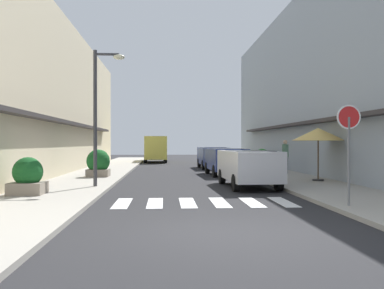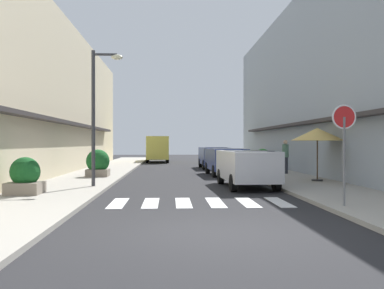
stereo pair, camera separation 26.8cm
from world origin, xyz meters
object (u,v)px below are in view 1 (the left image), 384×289
at_px(planter_midblock, 98,164).
at_px(pedestrian_walking_near, 285,156).
at_px(parked_car_far, 213,155).
at_px(round_street_sign, 349,128).
at_px(parked_car_mid, 225,158).
at_px(planter_far, 262,160).
at_px(cafe_umbrella, 318,134).
at_px(street_lamp, 100,103).
at_px(delivery_van, 155,147).
at_px(planter_corner, 28,177).
at_px(parked_car_near, 248,164).

bearing_deg(planter_midblock, pedestrian_walking_near, 8.44).
relative_size(parked_car_far, round_street_sign, 1.62).
distance_m(parked_car_mid, planter_far, 4.07).
xyz_separation_m(cafe_umbrella, pedestrian_walking_near, (-0.19, 4.43, -1.05)).
bearing_deg(cafe_umbrella, planter_midblock, 163.28).
bearing_deg(round_street_sign, planter_far, 85.50).
xyz_separation_m(parked_car_far, street_lamp, (-5.75, -12.95, 2.37)).
distance_m(delivery_van, pedestrian_walking_near, 18.18).
relative_size(street_lamp, planter_corner, 4.34).
relative_size(parked_car_near, planter_far, 3.48).
distance_m(street_lamp, cafe_umbrella, 9.36).
height_order(parked_car_near, street_lamp, street_lamp).
bearing_deg(cafe_umbrella, parked_car_far, 106.72).
relative_size(parked_car_far, street_lamp, 0.83).
xyz_separation_m(delivery_van, planter_far, (6.89, -13.08, -0.67)).
relative_size(parked_car_near, planter_midblock, 3.37).
bearing_deg(cafe_umbrella, planter_corner, -159.24).
xyz_separation_m(planter_corner, pedestrian_walking_near, (10.87, 8.62, 0.42)).
xyz_separation_m(parked_car_far, pedestrian_walking_near, (3.17, -6.76, 0.16)).
xyz_separation_m(round_street_sign, planter_midblock, (-8.09, 10.28, -1.39)).
relative_size(parked_car_far, planter_midblock, 3.24).
relative_size(parked_car_mid, round_street_sign, 1.61).
bearing_deg(planter_corner, cafe_umbrella, 20.76).
bearing_deg(planter_far, planter_corner, -130.57).
bearing_deg(planter_far, pedestrian_walking_near, -82.76).
bearing_deg(cafe_umbrella, pedestrian_walking_near, 92.45).
xyz_separation_m(round_street_sign, pedestrian_walking_near, (1.65, 11.72, -1.07)).
xyz_separation_m(parked_car_far, round_street_sign, (1.52, -18.48, 1.23)).
relative_size(delivery_van, pedestrian_walking_near, 3.02).
xyz_separation_m(parked_car_far, planter_corner, (-7.70, -15.38, -0.26)).
bearing_deg(planter_midblock, delivery_van, 82.45).
bearing_deg(parked_car_near, parked_car_mid, 90.00).
xyz_separation_m(parked_car_mid, planter_midblock, (-6.57, -1.97, -0.17)).
bearing_deg(parked_car_mid, planter_midblock, -163.31).
bearing_deg(cafe_umbrella, street_lamp, -169.05).
xyz_separation_m(cafe_umbrella, planter_far, (-0.64, 7.98, -1.40)).
bearing_deg(planter_midblock, planter_far, 28.27).
bearing_deg(planter_corner, parked_car_near, 19.59).
distance_m(round_street_sign, planter_far, 15.38).
xyz_separation_m(parked_car_far, cafe_umbrella, (3.36, -11.19, 1.21)).
bearing_deg(pedestrian_walking_near, street_lamp, 100.00).
height_order(delivery_van, round_street_sign, round_street_sign).
height_order(street_lamp, planter_far, street_lamp).
distance_m(round_street_sign, street_lamp, 9.21).
height_order(delivery_van, pedestrian_walking_near, delivery_van).
distance_m(parked_car_far, street_lamp, 14.37).
bearing_deg(parked_car_mid, delivery_van, 104.51).
bearing_deg(planter_midblock, parked_car_mid, 16.69).
height_order(parked_car_near, round_street_sign, round_street_sign).
relative_size(street_lamp, planter_midblock, 3.90).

